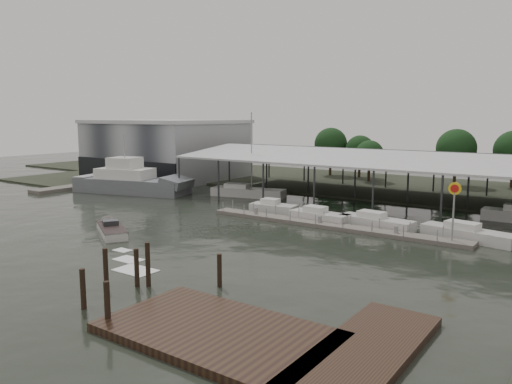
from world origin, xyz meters
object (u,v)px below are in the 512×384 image
Objects in this scene: shell_fuel_sign at (454,201)px; speedboat_underway at (111,229)px; grey_trawler at (132,182)px; white_sailboat at (247,192)px.

shell_fuel_sign is 0.33× the size of speedboat_underway.
shell_fuel_sign is at bearing -20.04° from grey_trawler.
white_sailboat reaches higher than shell_fuel_sign.
grey_trawler is at bearing -14.53° from speedboat_underway.
white_sailboat is at bearing 160.13° from shell_fuel_sign.
grey_trawler is 1.55× the size of white_sailboat.
shell_fuel_sign is at bearing -122.19° from speedboat_underway.
shell_fuel_sign is 32.40m from white_sailboat.
white_sailboat is 0.71× the size of speedboat_underway.
speedboat_underway is (2.16, -25.20, -0.24)m from white_sailboat.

